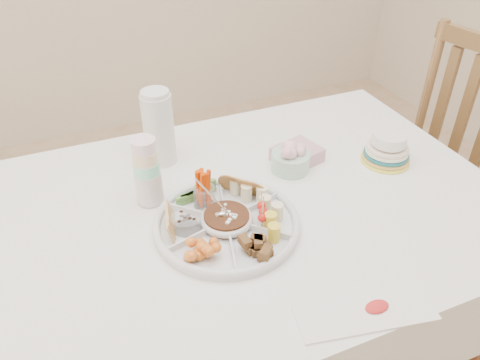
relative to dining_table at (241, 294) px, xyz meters
name	(u,v)px	position (x,y,z in m)	size (l,w,h in m)	color
dining_table	(241,294)	(0.00, 0.00, 0.00)	(1.52, 1.02, 0.76)	white
chair	(420,174)	(0.83, 0.17, 0.15)	(0.44, 0.44, 1.06)	brown
party_tray	(227,221)	(-0.07, -0.07, 0.40)	(0.38, 0.38, 0.04)	white
bean_dip	(227,219)	(-0.07, -0.07, 0.41)	(0.12, 0.12, 0.04)	brown
tortillas	(244,187)	(0.02, 0.02, 0.42)	(0.09, 0.09, 0.05)	#A4633B
carrot_cucumber	(198,186)	(-0.11, 0.05, 0.44)	(0.12, 0.12, 0.11)	#D33900
pita_raisins	(176,220)	(-0.20, -0.04, 0.42)	(0.11, 0.11, 0.06)	tan
cherries	(205,250)	(-0.16, -0.17, 0.42)	(0.12, 0.12, 0.05)	orange
granola_chunks	(259,245)	(-0.04, -0.20, 0.42)	(0.10, 0.10, 0.04)	#413013
banana_tomato	(276,206)	(0.05, -0.11, 0.44)	(0.11, 0.11, 0.09)	#E8D55F
cup_stack	(147,171)	(-0.23, 0.12, 0.48)	(0.08, 0.08, 0.21)	#D4F4CF
thermos	(159,127)	(-0.15, 0.31, 0.50)	(0.10, 0.10, 0.25)	silver
flower_bowl	(291,158)	(0.21, 0.10, 0.42)	(0.12, 0.12, 0.09)	#A8EACE
napkin_stack	(297,155)	(0.25, 0.14, 0.40)	(0.14, 0.12, 0.05)	#C999A4
plate_stack	(387,148)	(0.51, 0.03, 0.43)	(0.15, 0.15, 0.10)	gold
placemat	(365,313)	(0.10, -0.45, 0.38)	(0.30, 0.10, 0.01)	silver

